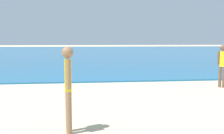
{
  "coord_description": "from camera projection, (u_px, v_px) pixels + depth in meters",
  "views": [
    {
      "loc": [
        -1.33,
        3.24,
        1.68
      ],
      "look_at": [
        -0.48,
        10.65,
        0.9
      ],
      "focal_mm": 40.66,
      "sensor_mm": 36.0,
      "label": 1
    }
  ],
  "objects": [
    {
      "name": "person_standing",
      "position": [
        68.0,
        84.0,
        4.55
      ],
      "size": [
        0.21,
        0.36,
        1.57
      ],
      "rotation": [
        0.0,
        0.0,
        4.85
      ],
      "color": "#936B4C",
      "rests_on": "ground"
    },
    {
      "name": "person_distant",
      "position": [
        222.0,
        63.0,
        9.05
      ],
      "size": [
        0.28,
        0.26,
        1.53
      ],
      "rotation": [
        0.0,
        0.0,
        5.56
      ],
      "color": "brown",
      "rests_on": "ground"
    },
    {
      "name": "water",
      "position": [
        91.0,
        51.0,
        39.85
      ],
      "size": [
        160.0,
        60.0,
        0.06
      ],
      "primitive_type": "cube",
      "color": "#1E6B9E",
      "rests_on": "ground"
    }
  ]
}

